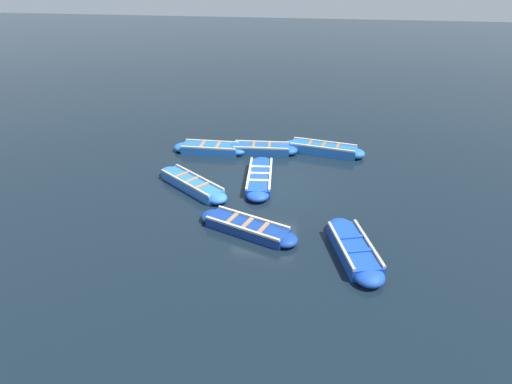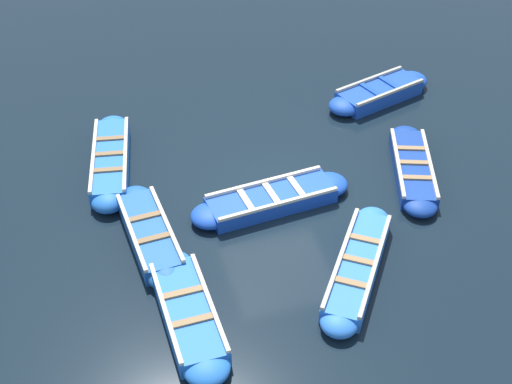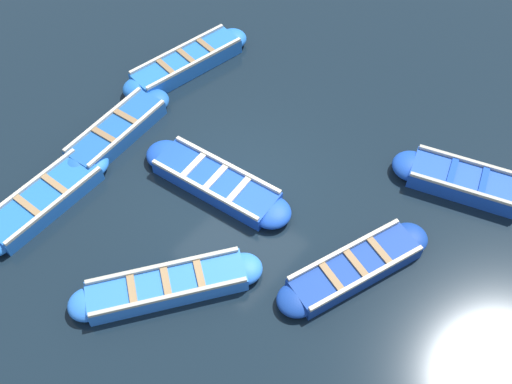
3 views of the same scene
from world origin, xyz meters
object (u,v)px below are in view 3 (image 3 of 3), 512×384
Objects in this scene: boat_far_corner at (167,286)px; boat_broadside at (187,63)px; boat_outer_left at (466,182)px; boat_drifting at (216,182)px; boat_tucked at (117,132)px; boat_alongside at (44,200)px; boat_end_of_row at (355,268)px.

boat_broadside is at bearing -139.04° from boat_far_corner.
boat_drifting is (3.47, -4.10, -0.02)m from boat_outer_left.
boat_drifting is 2.78m from boat_tucked.
boat_far_corner is 6.69m from boat_outer_left.
boat_far_corner is 6.42m from boat_broadside.
boat_tucked is at bearing -60.62° from boat_outer_left.
boat_tucked is at bearing -118.90° from boat_far_corner.
boat_broadside is at bearing -171.46° from boat_alongside.
boat_broadside is (-5.09, -0.76, 0.03)m from boat_alongside.
boat_outer_left is 5.37m from boat_drifting.
boat_outer_left is at bearing 169.45° from boat_end_of_row.
boat_tucked is at bearing -84.79° from boat_end_of_row.
boat_end_of_row is at bearing 115.94° from boat_alongside.
boat_outer_left is at bearing 130.20° from boat_drifting.
boat_alongside is (6.17, -6.54, -0.02)m from boat_outer_left.
boat_broadside reaches higher than boat_end_of_row.
boat_tucked is (-2.07, -3.76, 0.01)m from boat_far_corner.
boat_drifting is 0.99× the size of boat_broadside.
boat_outer_left is 0.99× the size of boat_tucked.
boat_far_corner is 1.01× the size of boat_alongside.
boat_drifting is (-2.46, -1.01, -0.01)m from boat_far_corner.
boat_broadside is (-4.85, -4.21, 0.03)m from boat_far_corner.
boat_outer_left reaches higher than boat_far_corner.
boat_alongside is 0.91× the size of boat_drifting.
boat_end_of_row is at bearing -10.55° from boat_outer_left.
boat_broadside reaches higher than boat_drifting.
boat_far_corner is 4.29m from boat_tucked.
boat_end_of_row is (3.29, -0.61, -0.03)m from boat_outer_left.
boat_far_corner and boat_alongside have the same top height.
boat_outer_left reaches higher than boat_drifting.
boat_broadside is at bearing -108.23° from boat_end_of_row.
boat_alongside is 2.34m from boat_tucked.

